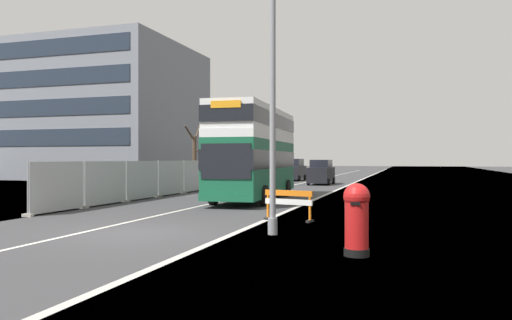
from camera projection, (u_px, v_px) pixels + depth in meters
name	position (u px, v px, depth m)	size (l,w,h in m)	color
ground	(150.00, 235.00, 14.79)	(140.00, 280.00, 0.10)	#38383A
double_decker_bus	(255.00, 152.00, 26.63)	(3.26, 10.66, 4.98)	#145638
lamppost_foreground	(273.00, 93.00, 14.49)	(0.29, 0.70, 8.90)	gray
red_pillar_postbox	(357.00, 216.00, 11.32)	(0.62, 0.62, 1.69)	black
roadworks_barrier	(288.00, 201.00, 17.74)	(1.89, 0.82, 1.11)	orange
construction_site_fence	(158.00, 179.00, 28.64)	(0.44, 20.60, 2.19)	#A8AAAD
car_oncoming_near	(321.00, 173.00, 42.84)	(1.94, 4.47, 2.16)	black
car_receding_mid	(294.00, 170.00, 50.28)	(2.01, 4.35, 2.25)	black
bare_tree_far_verge_near	(214.00, 155.00, 52.06)	(2.72, 2.95, 5.33)	#4C3D2D
bare_tree_far_verge_mid	(195.00, 154.00, 47.36)	(2.68, 2.61, 5.68)	#4C3D2D
backdrop_office_block	(70.00, 115.00, 59.00)	(29.33, 17.48, 15.19)	gray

